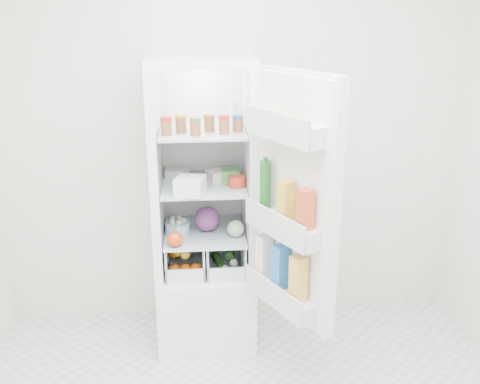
{
  "coord_description": "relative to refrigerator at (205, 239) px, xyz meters",
  "views": [
    {
      "loc": [
        -0.24,
        -1.87,
        2.05
      ],
      "look_at": [
        -0.0,
        0.95,
        1.08
      ],
      "focal_mm": 40.0,
      "sensor_mm": 36.0,
      "label": 1
    }
  ],
  "objects": [
    {
      "name": "squeeze_bottle",
      "position": [
        0.18,
        -0.01,
        0.81
      ],
      "size": [
        0.06,
        0.06,
        0.17
      ],
      "primitive_type": "cylinder",
      "rotation": [
        0.0,
        0.0,
        0.2
      ],
      "color": "white",
      "rests_on": "shelf_top"
    },
    {
      "name": "foil_tray",
      "position": [
        -0.16,
        0.12,
        0.41
      ],
      "size": [
        0.15,
        0.11,
        0.04
      ],
      "primitive_type": "cube",
      "rotation": [
        0.0,
        0.0,
        0.0
      ],
      "color": "silver",
      "rests_on": "shelf_mid"
    },
    {
      "name": "salad_bag",
      "position": [
        0.18,
        -0.16,
        0.13
      ],
      "size": [
        0.1,
        0.1,
        0.1
      ],
      "primitive_type": "sphere",
      "color": "#A2BE8E",
      "rests_on": "shelf_low"
    },
    {
      "name": "tub_white",
      "position": [
        -0.08,
        -0.26,
        0.44
      ],
      "size": [
        0.19,
        0.19,
        0.1
      ],
      "primitive_type": "cube",
      "rotation": [
        0.0,
        0.0,
        -0.26
      ],
      "color": "white",
      "rests_on": "shelf_mid"
    },
    {
      "name": "citrus_pile",
      "position": [
        -0.13,
        -0.12,
        -0.07
      ],
      "size": [
        0.2,
        0.24,
        0.16
      ],
      "color": "orange",
      "rests_on": "refrigerator"
    },
    {
      "name": "veg_pile",
      "position": [
        0.13,
        -0.06,
        -0.1
      ],
      "size": [
        0.16,
        0.3,
        0.1
      ],
      "color": "#214617",
      "rests_on": "refrigerator"
    },
    {
      "name": "tub_green",
      "position": [
        0.16,
        -0.04,
        0.43
      ],
      "size": [
        0.1,
        0.14,
        0.08
      ],
      "primitive_type": "cube",
      "rotation": [
        0.0,
        0.0,
        0.0
      ],
      "color": "#3C843C",
      "rests_on": "shelf_mid"
    },
    {
      "name": "fridge_door",
      "position": [
        0.44,
        -0.6,
        0.43
      ],
      "size": [
        0.4,
        0.57,
        1.3
      ],
      "rotation": [
        0.0,
        0.0,
        2.05
      ],
      "color": "silver",
      "rests_on": "refrigerator"
    },
    {
      "name": "red_cabbage",
      "position": [
        0.02,
        -0.06,
        0.16
      ],
      "size": [
        0.16,
        0.16,
        0.16
      ],
      "primitive_type": "sphere",
      "color": "#4D1B50",
      "rests_on": "shelf_low"
    },
    {
      "name": "condiment_jars",
      "position": [
        -0.0,
        -0.17,
        0.76
      ],
      "size": [
        0.46,
        0.16,
        0.08
      ],
      "color": "#B21919",
      "rests_on": "shelf_top"
    },
    {
      "name": "bell_pepper",
      "position": [
        -0.17,
        -0.28,
        0.13
      ],
      "size": [
        0.09,
        0.09,
        0.09
      ],
      "primitive_type": "sphere",
      "color": "red",
      "rests_on": "shelf_low"
    },
    {
      "name": "mushroom_bowl",
      "position": [
        -0.17,
        -0.08,
        0.12
      ],
      "size": [
        0.19,
        0.19,
        0.07
      ],
      "primitive_type": "cylinder",
      "rotation": [
        0.0,
        0.0,
        -0.31
      ],
      "color": "#9BCFE7",
      "rests_on": "shelf_low"
    },
    {
      "name": "shelf_top",
      "position": [
        -0.0,
        -0.06,
        0.71
      ],
      "size": [
        0.49,
        0.53,
        0.02
      ],
      "primitive_type": "cube",
      "color": "#ABBCC9",
      "rests_on": "refrigerator"
    },
    {
      "name": "shelf_mid",
      "position": [
        -0.0,
        -0.06,
        0.38
      ],
      "size": [
        0.49,
        0.53,
        0.02
      ],
      "primitive_type": "cube",
      "color": "#ABBCC9",
      "rests_on": "refrigerator"
    },
    {
      "name": "shelf_low",
      "position": [
        -0.0,
        -0.06,
        0.07
      ],
      "size": [
        0.49,
        0.53,
        0.01
      ],
      "primitive_type": "cube",
      "color": "#ABBCC9",
      "rests_on": "refrigerator"
    },
    {
      "name": "room_walls",
      "position": [
        0.2,
        -1.25,
        0.93
      ],
      "size": [
        3.02,
        3.02,
        2.61
      ],
      "color": "silver",
      "rests_on": "ground"
    },
    {
      "name": "refrigerator",
      "position": [
        0.0,
        0.0,
        0.0
      ],
      "size": [
        0.6,
        0.6,
        1.8
      ],
      "color": "silver",
      "rests_on": "ground"
    },
    {
      "name": "tin_red",
      "position": [
        0.19,
        -0.15,
        0.43
      ],
      "size": [
        0.1,
        0.1,
        0.07
      ],
      "primitive_type": "cylinder",
      "rotation": [
        0.0,
        0.0,
        -0.01
      ],
      "color": "red",
      "rests_on": "shelf_mid"
    },
    {
      "name": "crisper_right",
      "position": [
        0.12,
        -0.06,
        -0.06
      ],
      "size": [
        0.23,
        0.46,
        0.22
      ],
      "primitive_type": null,
      "color": "silver",
      "rests_on": "refrigerator"
    },
    {
      "name": "crisper_left",
      "position": [
        -0.12,
        -0.06,
        -0.06
      ],
      "size": [
        0.23,
        0.46,
        0.22
      ],
      "primitive_type": null,
      "color": "silver",
      "rests_on": "refrigerator"
    },
    {
      "name": "tub_cream",
      "position": [
        0.09,
        -0.03,
        0.43
      ],
      "size": [
        0.15,
        0.15,
        0.07
      ],
      "primitive_type": "cube",
      "rotation": [
        0.0,
        0.0,
        0.39
      ],
      "color": "beige",
      "rests_on": "shelf_mid"
    }
  ]
}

